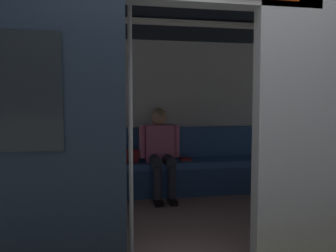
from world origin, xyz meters
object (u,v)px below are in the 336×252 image
(person_seated, at_px, (160,146))
(handbag, at_px, (129,156))
(grab_pole_door, at_px, (131,127))
(train_car, at_px, (160,82))
(book, at_px, (185,159))
(bench_seat, at_px, (154,170))

(person_seated, distance_m, handbag, 0.44)
(grab_pole_door, bearing_deg, handbag, -92.71)
(train_car, height_order, grab_pole_door, train_car)
(book, height_order, grab_pole_door, grab_pole_door)
(bench_seat, bearing_deg, book, -169.61)
(bench_seat, xyz_separation_m, book, (-0.45, -0.08, 0.12))
(train_car, height_order, bench_seat, train_car)
(train_car, distance_m, book, 1.52)
(book, bearing_deg, person_seated, 17.38)
(bench_seat, height_order, handbag, handbag)
(train_car, bearing_deg, handbag, -73.90)
(handbag, height_order, grab_pole_door, grab_pole_door)
(train_car, xyz_separation_m, book, (-0.52, -1.02, -1.01))
(bench_seat, xyz_separation_m, grab_pole_door, (0.42, 1.64, 0.71))
(handbag, bearing_deg, person_seated, 169.48)
(handbag, relative_size, book, 1.18)
(person_seated, distance_m, grab_pole_door, 1.71)
(train_car, relative_size, handbag, 24.62)
(person_seated, bearing_deg, book, -160.30)
(book, bearing_deg, grab_pole_door, 60.91)
(handbag, relative_size, grab_pole_door, 0.12)
(train_car, relative_size, grab_pole_door, 3.01)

